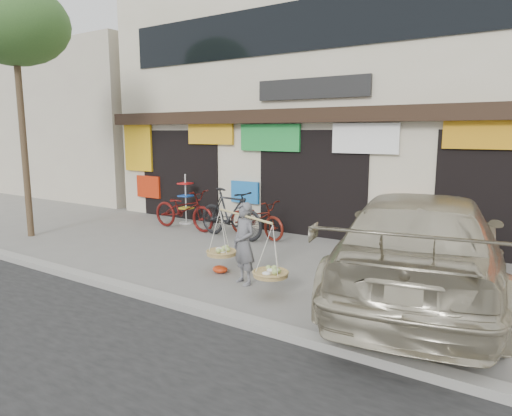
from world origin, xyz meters
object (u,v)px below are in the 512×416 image
Objects in this scene: street_tree at (14,25)px; bike_0 at (184,209)px; suv at (421,245)px; street_vendor at (244,247)px; display_rack at (186,204)px; bike_2 at (256,218)px; bike_1 at (230,213)px.

bike_0 is (2.73, 2.81, -4.62)m from street_tree.
bike_0 is 6.98m from suv.
street_vendor is 0.96× the size of bike_0.
display_rack is (-4.52, 3.49, -0.07)m from street_vendor.
suv is at bearing 43.58° from street_vendor.
suv reaches higher than bike_2.
suv is at bearing -101.20° from bike_1.
suv is 4.28× the size of display_rack.
street_tree is 3.35× the size of bike_2.
bike_0 is 1.45× the size of display_rack.
display_rack is (-0.50, 0.63, 0.03)m from bike_0.
suv is at bearing -103.78° from bike_2.
street_tree is at bearing 135.97° from bike_0.
street_tree is 8.12m from street_vendor.
street_tree is at bearing 128.01° from bike_1.
bike_2 is at bearing -42.98° from bike_1.
street_tree is at bearing 132.83° from bike_2.
bike_1 is at bearing -28.19° from suv.
street_tree is 7.47m from bike_2.
bike_0 is 1.70m from bike_1.
suv is (6.74, -1.80, 0.30)m from bike_0.
bike_2 is 5.01m from suv.
display_rack is at bearing 93.34° from bike_2.
bike_1 is at bearing 140.83° from bike_2.
street_vendor is at bearing -0.45° from street_tree.
bike_1 is 2.33m from display_rack.
street_vendor reaches higher than bike_0.
bike_1 is (1.70, -0.14, 0.07)m from bike_0.
display_rack is at bearing -28.56° from suv.
bike_1 reaches higher than bike_2.
street_vendor is 3.63m from bike_2.
bike_0 is 0.34× the size of suv.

